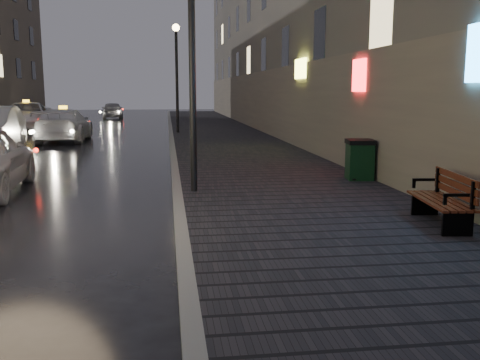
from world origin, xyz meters
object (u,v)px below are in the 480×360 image
object	(u,v)px
lamp_far	(177,65)
bench	(445,199)
trash_bin	(360,159)
taxi_mid	(64,125)
taxi_far	(27,116)
car_far	(112,110)
lamp_near	(192,26)

from	to	relation	value
lamp_far	bench	size ratio (longest dim) A/B	3.19
trash_bin	taxi_mid	xyz separation A→B (m)	(-9.00, 12.53, 0.09)
lamp_far	taxi_far	xyz separation A→B (m)	(-8.53, 5.29, -2.70)
trash_bin	taxi_far	world-z (taller)	taxi_far
trash_bin	car_far	distance (m)	32.96
lamp_near	car_far	bearing A→B (deg)	98.38
taxi_mid	car_far	size ratio (longest dim) A/B	1.26
lamp_near	car_far	xyz separation A→B (m)	(-4.82, 32.72, -2.82)
lamp_far	car_far	bearing A→B (deg)	106.09
lamp_far	taxi_mid	distance (m)	6.29
bench	lamp_far	bearing A→B (deg)	107.94
bench	taxi_mid	xyz separation A→B (m)	(-8.78, 16.87, 0.16)
trash_bin	bench	bearing A→B (deg)	-85.46
lamp_far	taxi_mid	bearing A→B (deg)	-153.48
lamp_near	taxi_mid	size ratio (longest dim) A/B	1.07
taxi_far	car_far	size ratio (longest dim) A/B	1.45
trash_bin	taxi_far	bearing A→B (deg)	128.93
taxi_mid	taxi_far	size ratio (longest dim) A/B	0.87
lamp_near	taxi_mid	world-z (taller)	lamp_near
bench	trash_bin	world-z (taller)	trash_bin
lamp_far	taxi_far	distance (m)	10.39
taxi_far	trash_bin	bearing A→B (deg)	-65.50
lamp_near	taxi_far	xyz separation A→B (m)	(-8.53, 21.29, -2.70)
lamp_near	taxi_far	size ratio (longest dim) A/B	0.93
bench	car_far	bearing A→B (deg)	110.37
taxi_far	lamp_far	bearing A→B (deg)	-38.84
trash_bin	car_far	xyz separation A→B (m)	(-8.77, 31.77, 0.04)
trash_bin	taxi_far	size ratio (longest dim) A/B	0.17
taxi_far	car_far	xyz separation A→B (m)	(3.70, 11.43, -0.12)
taxi_far	bench	bearing A→B (deg)	-70.61
bench	taxi_far	distance (m)	27.56
trash_bin	taxi_mid	distance (m)	15.42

